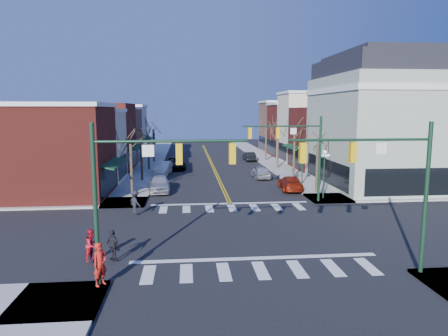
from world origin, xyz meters
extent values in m
plane|color=black|center=(0.00, 0.00, 0.00)|extent=(160.00, 160.00, 0.00)
cube|color=#9E9B93|center=(-8.75, 20.00, 0.07)|extent=(3.50, 70.00, 0.15)
cube|color=#9E9B93|center=(8.75, 20.00, 0.07)|extent=(3.50, 70.00, 0.15)
cube|color=maroon|center=(-15.50, 11.75, 4.00)|extent=(10.00, 8.50, 8.00)
cube|color=beige|center=(-15.50, 19.50, 3.75)|extent=(10.00, 7.00, 7.50)
cube|color=maroon|center=(-15.50, 27.50, 4.25)|extent=(10.00, 9.00, 8.50)
cube|color=#916650|center=(-15.50, 35.75, 3.90)|extent=(10.00, 7.50, 7.80)
cube|color=beige|center=(-15.50, 43.50, 4.10)|extent=(10.00, 8.00, 8.20)
cube|color=maroon|center=(15.50, 25.75, 4.00)|extent=(10.00, 8.50, 8.00)
cube|color=beige|center=(15.50, 33.50, 5.00)|extent=(10.00, 7.00, 10.00)
cube|color=maroon|center=(15.50, 41.00, 4.25)|extent=(10.00, 8.00, 8.50)
cube|color=#916650|center=(15.50, 49.00, 4.50)|extent=(10.00, 8.00, 9.00)
cube|color=#9DAC95|center=(16.50, 14.50, 5.50)|extent=(12.00, 14.00, 11.00)
cube|color=white|center=(16.50, 14.50, 9.60)|extent=(12.25, 14.25, 0.50)
cube|color=black|center=(16.50, 14.50, 11.90)|extent=(11.40, 13.40, 1.80)
cube|color=black|center=(16.50, 14.50, 13.00)|extent=(9.80, 11.80, 0.60)
cylinder|color=#14331E|center=(-7.40, -7.40, 3.60)|extent=(0.20, 0.20, 7.20)
cylinder|color=#14331E|center=(-4.15, -7.40, 6.40)|extent=(6.50, 0.12, 0.12)
cube|color=gold|center=(-3.83, -7.40, 5.85)|extent=(0.28, 0.28, 0.90)
cube|color=gold|center=(-1.55, -7.40, 5.85)|extent=(0.28, 0.28, 0.90)
cylinder|color=#14331E|center=(7.40, -7.40, 3.60)|extent=(0.20, 0.20, 7.20)
cylinder|color=#14331E|center=(4.15, -7.40, 6.40)|extent=(6.50, 0.12, 0.12)
cube|color=gold|center=(3.83, -7.40, 5.85)|extent=(0.28, 0.28, 0.90)
cube|color=gold|center=(1.55, -7.40, 5.85)|extent=(0.28, 0.28, 0.90)
cylinder|color=#14331E|center=(7.40, 7.40, 3.60)|extent=(0.20, 0.20, 7.20)
cylinder|color=#14331E|center=(4.15, 7.40, 6.40)|extent=(6.50, 0.12, 0.12)
cube|color=gold|center=(3.83, 7.40, 5.85)|extent=(0.28, 0.28, 0.90)
cube|color=gold|center=(1.55, 7.40, 5.85)|extent=(0.28, 0.28, 0.90)
cylinder|color=#14331E|center=(8.20, 8.50, 2.00)|extent=(0.12, 0.12, 4.00)
sphere|color=white|center=(8.20, 8.50, 4.15)|extent=(0.36, 0.36, 0.36)
cylinder|color=#14331E|center=(8.20, 15.00, 2.00)|extent=(0.12, 0.12, 4.00)
sphere|color=white|center=(8.20, 15.00, 4.15)|extent=(0.36, 0.36, 0.36)
cylinder|color=#382B21|center=(-8.40, 11.00, 2.38)|extent=(0.24, 0.24, 4.76)
cylinder|color=#382B21|center=(-8.40, 19.00, 2.52)|extent=(0.24, 0.24, 5.04)
cylinder|color=#382B21|center=(-8.40, 27.00, 2.27)|extent=(0.24, 0.24, 4.55)
cylinder|color=#382B21|center=(-8.40, 35.00, 2.45)|extent=(0.24, 0.24, 4.90)
cylinder|color=#382B21|center=(8.40, 11.00, 2.31)|extent=(0.24, 0.24, 4.62)
cylinder|color=#382B21|center=(8.40, 19.00, 2.59)|extent=(0.24, 0.24, 5.18)
cylinder|color=#382B21|center=(8.40, 27.00, 2.42)|extent=(0.24, 0.24, 4.83)
cylinder|color=#382B21|center=(8.40, 35.00, 2.48)|extent=(0.24, 0.24, 4.97)
imported|color=silver|center=(-6.14, 13.12, 0.82)|extent=(2.23, 4.92, 1.64)
imported|color=silver|center=(-6.40, 23.51, 0.76)|extent=(2.24, 4.82, 1.53)
imported|color=black|center=(-5.03, 27.89, 0.79)|extent=(2.73, 5.75, 1.59)
imported|color=maroon|center=(6.40, 12.77, 0.69)|extent=(2.34, 4.93, 1.39)
imported|color=silver|center=(4.80, 19.71, 0.73)|extent=(1.80, 4.33, 1.47)
imported|color=black|center=(5.90, 35.22, 0.68)|extent=(1.57, 4.18, 1.36)
imported|color=red|center=(-7.30, -7.49, 1.11)|extent=(0.80, 0.83, 1.92)
imported|color=red|center=(-8.33, -4.50, 0.96)|extent=(0.90, 0.98, 1.62)
imported|color=black|center=(-7.31, -4.51, 0.93)|extent=(0.92, 0.92, 1.57)
imported|color=black|center=(-7.32, 4.58, 1.03)|extent=(1.23, 1.28, 1.75)
camera|label=1|loc=(-3.48, -24.36, 7.72)|focal=32.00mm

